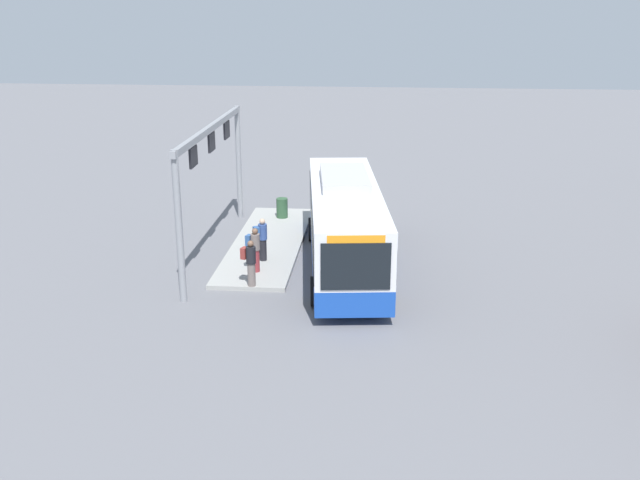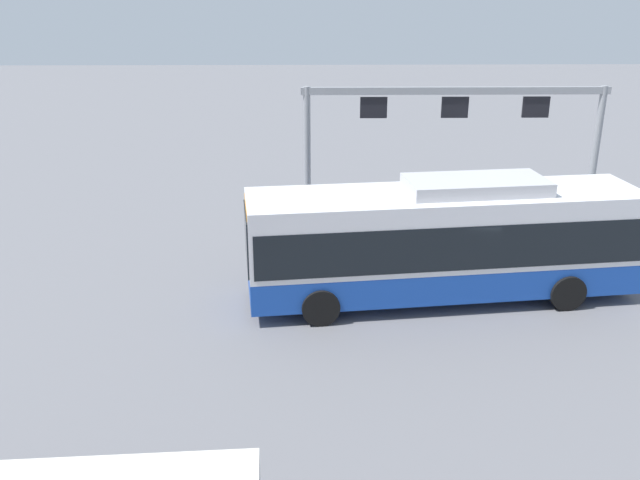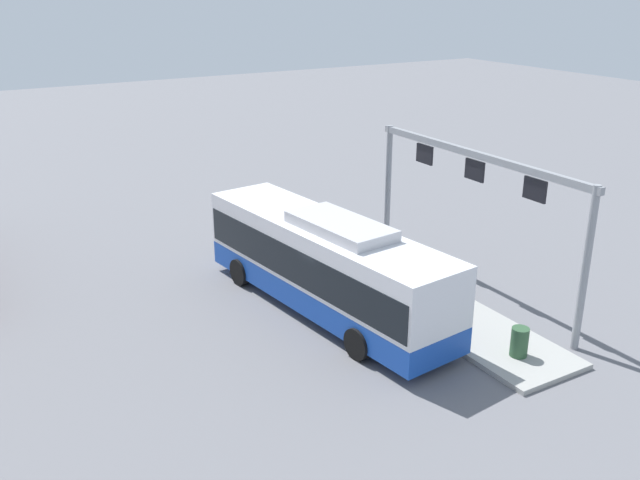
# 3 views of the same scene
# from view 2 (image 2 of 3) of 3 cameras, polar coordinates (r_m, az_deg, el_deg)

# --- Properties ---
(ground_plane) EXTENTS (120.00, 120.00, 0.00)m
(ground_plane) POSITION_cam_2_polar(r_m,az_deg,el_deg) (19.83, 9.93, -4.70)
(ground_plane) COLOR slate
(platform_curb) EXTENTS (10.00, 2.80, 0.16)m
(platform_curb) POSITION_cam_2_polar(r_m,az_deg,el_deg) (23.29, 13.96, -0.90)
(platform_curb) COLOR #9E9E99
(platform_curb) RESTS_ON ground
(bus_main) EXTENTS (11.00, 3.74, 3.46)m
(bus_main) POSITION_cam_2_polar(r_m,az_deg,el_deg) (19.14, 10.27, 0.22)
(bus_main) COLOR #1947AD
(bus_main) RESTS_ON ground
(person_boarding) EXTENTS (0.46, 0.59, 1.67)m
(person_boarding) POSITION_cam_2_polar(r_m,az_deg,el_deg) (22.02, 2.04, 1.16)
(person_boarding) COLOR slate
(person_boarding) RESTS_ON platform_curb
(person_waiting_near) EXTENTS (0.45, 0.59, 1.67)m
(person_waiting_near) POSITION_cam_2_polar(r_m,az_deg,el_deg) (22.23, 5.62, 1.26)
(person_waiting_near) COLOR maroon
(person_waiting_near) RESTS_ON platform_curb
(person_waiting_mid) EXTENTS (0.54, 0.60, 1.67)m
(person_waiting_mid) POSITION_cam_2_polar(r_m,az_deg,el_deg) (22.33, 8.67, 1.21)
(person_waiting_mid) COLOR black
(person_waiting_mid) RESTS_ON platform_curb
(platform_sign_gantry) EXTENTS (10.30, 0.24, 5.20)m
(platform_sign_gantry) POSITION_cam_2_polar(r_m,az_deg,el_deg) (23.81, 11.06, 9.15)
(platform_sign_gantry) COLOR gray
(platform_sign_gantry) RESTS_ON ground
(trash_bin) EXTENTS (0.52, 0.52, 0.90)m
(trash_bin) POSITION_cam_2_polar(r_m,az_deg,el_deg) (24.16, 22.21, 0.27)
(trash_bin) COLOR #2D5133
(trash_bin) RESTS_ON platform_curb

